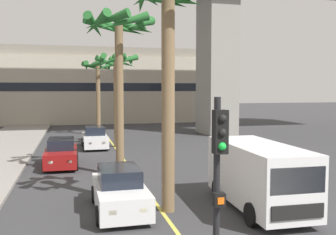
{
  "coord_description": "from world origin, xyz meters",
  "views": [
    {
      "loc": [
        -3.0,
        2.01,
        4.34
      ],
      "look_at": [
        0.0,
        14.0,
        3.41
      ],
      "focal_mm": 40.82,
      "sensor_mm": 36.0,
      "label": 1
    }
  ],
  "objects_px": {
    "car_queue_front": "(120,191)",
    "palm_tree_farthest_median": "(168,34)",
    "car_queue_second": "(61,154)",
    "traffic_light_median_near": "(218,181)",
    "palm_tree_near_median": "(117,73)",
    "palm_tree_far_median": "(119,42)",
    "palm_tree_mid_median": "(98,76)",
    "delivery_van": "(258,174)",
    "car_queue_third": "(95,138)"
  },
  "relations": [
    {
      "from": "palm_tree_farthest_median",
      "to": "palm_tree_mid_median",
      "type": "bearing_deg",
      "value": 92.26
    },
    {
      "from": "traffic_light_median_near",
      "to": "palm_tree_near_median",
      "type": "relative_size",
      "value": 0.6
    },
    {
      "from": "palm_tree_mid_median",
      "to": "delivery_van",
      "type": "bearing_deg",
      "value": -80.15
    },
    {
      "from": "car_queue_front",
      "to": "palm_tree_near_median",
      "type": "xyz_separation_m",
      "value": [
        1.63,
        15.11,
        4.79
      ]
    },
    {
      "from": "delivery_van",
      "to": "car_queue_front",
      "type": "bearing_deg",
      "value": 167.96
    },
    {
      "from": "car_queue_third",
      "to": "palm_tree_mid_median",
      "type": "distance_m",
      "value": 9.0
    },
    {
      "from": "car_queue_second",
      "to": "car_queue_third",
      "type": "relative_size",
      "value": 1.0
    },
    {
      "from": "delivery_van",
      "to": "traffic_light_median_near",
      "type": "xyz_separation_m",
      "value": [
        -3.96,
        -6.1,
        1.43
      ]
    },
    {
      "from": "car_queue_front",
      "to": "palm_tree_farthest_median",
      "type": "relative_size",
      "value": 0.51
    },
    {
      "from": "traffic_light_median_near",
      "to": "palm_tree_far_median",
      "type": "bearing_deg",
      "value": 90.99
    },
    {
      "from": "palm_tree_near_median",
      "to": "palm_tree_far_median",
      "type": "bearing_deg",
      "value": -95.59
    },
    {
      "from": "car_queue_second",
      "to": "traffic_light_median_near",
      "type": "relative_size",
      "value": 0.98
    },
    {
      "from": "delivery_van",
      "to": "traffic_light_median_near",
      "type": "height_order",
      "value": "traffic_light_median_near"
    },
    {
      "from": "traffic_light_median_near",
      "to": "palm_tree_near_median",
      "type": "xyz_separation_m",
      "value": [
        0.73,
        22.25,
        2.8
      ]
    },
    {
      "from": "palm_tree_mid_median",
      "to": "palm_tree_farthest_median",
      "type": "height_order",
      "value": "palm_tree_farthest_median"
    },
    {
      "from": "traffic_light_median_near",
      "to": "palm_tree_near_median",
      "type": "distance_m",
      "value": 22.44
    },
    {
      "from": "car_queue_front",
      "to": "palm_tree_near_median",
      "type": "height_order",
      "value": "palm_tree_near_median"
    },
    {
      "from": "palm_tree_farthest_median",
      "to": "palm_tree_near_median",
      "type": "bearing_deg",
      "value": 90.11
    },
    {
      "from": "car_queue_front",
      "to": "palm_tree_far_median",
      "type": "height_order",
      "value": "palm_tree_far_median"
    },
    {
      "from": "palm_tree_near_median",
      "to": "palm_tree_mid_median",
      "type": "relative_size",
      "value": 1.0
    },
    {
      "from": "delivery_van",
      "to": "traffic_light_median_near",
      "type": "bearing_deg",
      "value": -122.99
    },
    {
      "from": "car_queue_front",
      "to": "car_queue_third",
      "type": "bearing_deg",
      "value": 90.1
    },
    {
      "from": "car_queue_third",
      "to": "palm_tree_far_median",
      "type": "relative_size",
      "value": 0.51
    },
    {
      "from": "car_queue_third",
      "to": "delivery_van",
      "type": "distance_m",
      "value": 16.87
    },
    {
      "from": "palm_tree_mid_median",
      "to": "palm_tree_far_median",
      "type": "distance_m",
      "value": 17.22
    },
    {
      "from": "car_queue_front",
      "to": "palm_tree_mid_median",
      "type": "relative_size",
      "value": 0.59
    },
    {
      "from": "car_queue_front",
      "to": "car_queue_second",
      "type": "distance_m",
      "value": 8.96
    },
    {
      "from": "car_queue_third",
      "to": "palm_tree_mid_median",
      "type": "relative_size",
      "value": 0.59
    },
    {
      "from": "car_queue_second",
      "to": "palm_tree_near_median",
      "type": "relative_size",
      "value": 0.59
    },
    {
      "from": "car_queue_front",
      "to": "car_queue_second",
      "type": "xyz_separation_m",
      "value": [
        -2.24,
        8.68,
        0.0
      ]
    },
    {
      "from": "car_queue_front",
      "to": "palm_tree_mid_median",
      "type": "xyz_separation_m",
      "value": [
        0.75,
        22.66,
        4.81
      ]
    },
    {
      "from": "palm_tree_near_median",
      "to": "car_queue_front",
      "type": "bearing_deg",
      "value": -96.15
    },
    {
      "from": "car_queue_front",
      "to": "car_queue_third",
      "type": "distance_m",
      "value": 15.1
    },
    {
      "from": "car_queue_third",
      "to": "palm_tree_far_median",
      "type": "xyz_separation_m",
      "value": [
        0.71,
        -9.63,
        5.9
      ]
    },
    {
      "from": "traffic_light_median_near",
      "to": "palm_tree_mid_median",
      "type": "distance_m",
      "value": 29.93
    },
    {
      "from": "traffic_light_median_near",
      "to": "palm_tree_farthest_median",
      "type": "bearing_deg",
      "value": 83.54
    },
    {
      "from": "palm_tree_mid_median",
      "to": "palm_tree_farthest_median",
      "type": "xyz_separation_m",
      "value": [
        0.91,
        -23.11,
        0.71
      ]
    },
    {
      "from": "palm_tree_far_median",
      "to": "traffic_light_median_near",
      "type": "bearing_deg",
      "value": -89.01
    },
    {
      "from": "traffic_light_median_near",
      "to": "palm_tree_near_median",
      "type": "bearing_deg",
      "value": 88.13
    },
    {
      "from": "traffic_light_median_near",
      "to": "palm_tree_mid_median",
      "type": "height_order",
      "value": "palm_tree_mid_median"
    },
    {
      "from": "delivery_van",
      "to": "palm_tree_near_median",
      "type": "bearing_deg",
      "value": 101.33
    },
    {
      "from": "palm_tree_mid_median",
      "to": "palm_tree_far_median",
      "type": "bearing_deg",
      "value": -90.21
    },
    {
      "from": "car_queue_front",
      "to": "palm_tree_farthest_median",
      "type": "distance_m",
      "value": 5.78
    },
    {
      "from": "palm_tree_near_median",
      "to": "palm_tree_far_median",
      "type": "xyz_separation_m",
      "value": [
        -0.94,
        -9.64,
        1.11
      ]
    },
    {
      "from": "car_queue_second",
      "to": "palm_tree_far_median",
      "type": "height_order",
      "value": "palm_tree_far_median"
    },
    {
      "from": "delivery_van",
      "to": "palm_tree_near_median",
      "type": "xyz_separation_m",
      "value": [
        -3.23,
        16.15,
        4.22
      ]
    },
    {
      "from": "delivery_van",
      "to": "traffic_light_median_near",
      "type": "distance_m",
      "value": 7.41
    },
    {
      "from": "car_queue_second",
      "to": "delivery_van",
      "type": "height_order",
      "value": "delivery_van"
    },
    {
      "from": "car_queue_third",
      "to": "palm_tree_far_median",
      "type": "height_order",
      "value": "palm_tree_far_median"
    },
    {
      "from": "car_queue_front",
      "to": "palm_tree_mid_median",
      "type": "distance_m",
      "value": 23.18
    }
  ]
}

